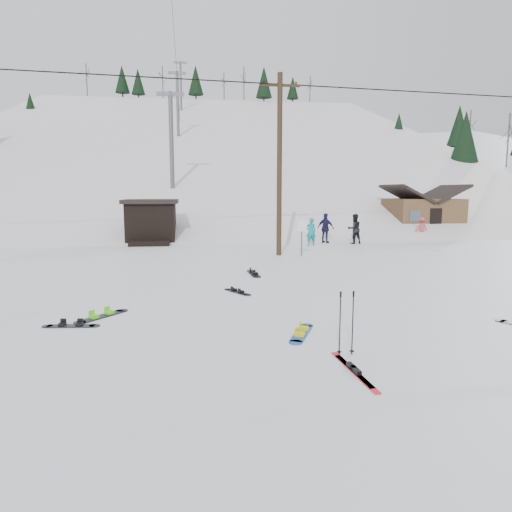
{
  "coord_description": "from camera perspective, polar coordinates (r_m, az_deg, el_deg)",
  "views": [
    {
      "loc": [
        -2.3,
        -8.87,
        3.26
      ],
      "look_at": [
        -0.54,
        4.1,
        1.4
      ],
      "focal_mm": 32.0,
      "sensor_mm": 36.0,
      "label": 1
    }
  ],
  "objects": [
    {
      "name": "lift_tower_far",
      "position": [
        80.82,
        -9.38,
        20.57
      ],
      "size": [
        2.2,
        0.36,
        8.0
      ],
      "color": "#595B60",
      "rests_on": "ski_slope"
    },
    {
      "name": "lift_tower_near",
      "position": [
        39.17,
        -10.54,
        14.71
      ],
      "size": [
        2.2,
        0.36,
        8.0
      ],
      "color": "#595B60",
      "rests_on": "ski_slope"
    },
    {
      "name": "board_scatter_f",
      "position": [
        18.1,
        -0.29,
        -2.18
      ],
      "size": [
        0.4,
        1.7,
        0.12
      ],
      "rotation": [
        0.0,
        0.0,
        1.63
      ],
      "color": "black",
      "rests_on": "ground"
    },
    {
      "name": "lift_hut",
      "position": [
        29.99,
        -12.94,
        4.27
      ],
      "size": [
        3.4,
        4.1,
        2.75
      ],
      "color": "black",
      "rests_on": "ground"
    },
    {
      "name": "skier_dark",
      "position": [
        29.12,
        12.19,
        3.33
      ],
      "size": [
        1.0,
        0.83,
        1.87
      ],
      "primitive_type": "imported",
      "rotation": [
        0.0,
        0.0,
        3.29
      ],
      "color": "black",
      "rests_on": "ground"
    },
    {
      "name": "cabin",
      "position": [
        37.18,
        20.06,
        4.87
      ],
      "size": [
        5.39,
        4.4,
        3.77
      ],
      "color": "brown",
      "rests_on": "ground"
    },
    {
      "name": "board_scatter_a",
      "position": [
        12.08,
        -22.13,
        -8.05
      ],
      "size": [
        1.39,
        0.38,
        0.1
      ],
      "rotation": [
        0.0,
        0.0,
        -0.1
      ],
      "color": "black",
      "rests_on": "ground"
    },
    {
      "name": "board_scatter_c",
      "position": [
        12.7,
        -18.71,
        -7.09
      ],
      "size": [
        1.18,
        1.34,
        0.12
      ],
      "rotation": [
        0.0,
        0.0,
        0.87
      ],
      "color": "black",
      "rests_on": "ground"
    },
    {
      "name": "board_scatter_b",
      "position": [
        14.88,
        -2.34,
        -4.48
      ],
      "size": [
        0.81,
        1.16,
        0.09
      ],
      "rotation": [
        0.0,
        0.0,
        2.12
      ],
      "color": "black",
      "rests_on": "ground"
    },
    {
      "name": "ridge_right",
      "position": [
        72.75,
        26.15,
        -4.05
      ],
      "size": [
        45.66,
        93.98,
        54.59
      ],
      "primitive_type": "cube",
      "rotation": [
        0.21,
        -0.05,
        -0.12
      ],
      "color": "white",
      "rests_on": "ground"
    },
    {
      "name": "treeline_crest",
      "position": [
        94.95,
        -6.41,
        6.08
      ],
      "size": [
        50.0,
        6.0,
        10.0
      ],
      "primitive_type": null,
      "color": "black",
      "rests_on": "ski_slope"
    },
    {
      "name": "skier_navy",
      "position": [
        29.23,
        8.7,
        3.46
      ],
      "size": [
        1.14,
        1.08,
        1.89
      ],
      "primitive_type": "imported",
      "rotation": [
        0.0,
        0.0,
        2.42
      ],
      "color": "#18173B",
      "rests_on": "ground"
    },
    {
      "name": "skier_teal",
      "position": [
        27.73,
        6.88,
        3.01
      ],
      "size": [
        0.62,
        0.42,
        1.66
      ],
      "primitive_type": "imported",
      "rotation": [
        0.0,
        0.0,
        3.17
      ],
      "color": "#0E828C",
      "rests_on": "ground"
    },
    {
      "name": "ski_slope",
      "position": [
        65.71,
        -5.57,
        -5.37
      ],
      "size": [
        60.0,
        85.24,
        65.97
      ],
      "primitive_type": "cube",
      "rotation": [
        0.31,
        0.0,
        0.0
      ],
      "color": "white",
      "rests_on": "ground"
    },
    {
      "name": "lift_tower_mid",
      "position": [
        59.93,
        -9.77,
        18.66
      ],
      "size": [
        2.2,
        0.36,
        8.0
      ],
      "color": "#595B60",
      "rests_on": "ski_slope"
    },
    {
      "name": "treeline_right",
      "position": [
        63.76,
        29.26,
        4.14
      ],
      "size": [
        20.0,
        60.0,
        10.0
      ],
      "primitive_type": null,
      "color": "black",
      "rests_on": "ground"
    },
    {
      "name": "ground",
      "position": [
        9.73,
        6.54,
        -11.55
      ],
      "size": [
        200.0,
        200.0,
        0.0
      ],
      "primitive_type": "plane",
      "color": "white",
      "rests_on": "ground"
    },
    {
      "name": "hero_snowboard",
      "position": [
        10.7,
        5.72,
        -9.53
      ],
      "size": [
        0.85,
        1.49,
        0.11
      ],
      "rotation": [
        0.0,
        0.0,
        1.14
      ],
      "color": "#1A4FAE",
      "rests_on": "ground"
    },
    {
      "name": "utility_pole",
      "position": [
        23.31,
        2.95,
        11.58
      ],
      "size": [
        2.0,
        0.26,
        9.0
      ],
      "color": "#3A2819",
      "rests_on": "ground"
    },
    {
      "name": "trail_sign",
      "position": [
        23.17,
        5.76,
        3.14
      ],
      "size": [
        0.5,
        0.09,
        1.85
      ],
      "color": "#595B60",
      "rests_on": "ground"
    },
    {
      "name": "hero_skis",
      "position": [
        8.75,
        12.11,
        -13.79
      ],
      "size": [
        0.25,
        1.95,
        0.1
      ],
      "rotation": [
        0.0,
        0.0,
        0.07
      ],
      "color": "red",
      "rests_on": "ground"
    },
    {
      "name": "skier_pink",
      "position": [
        33.51,
        19.97,
        3.31
      ],
      "size": [
        1.06,
        0.74,
        1.49
      ],
      "primitive_type": "imported",
      "rotation": [
        0.0,
        0.0,
        3.35
      ],
      "color": "#B94148",
      "rests_on": "ground"
    },
    {
      "name": "ski_poles",
      "position": [
        9.37,
        11.23,
        -8.14
      ],
      "size": [
        0.36,
        0.09,
        1.3
      ],
      "color": "black",
      "rests_on": "ground"
    }
  ]
}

